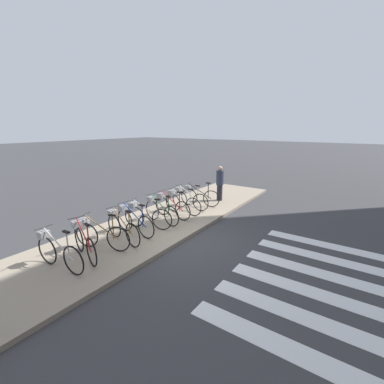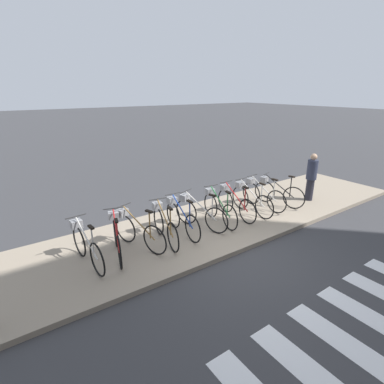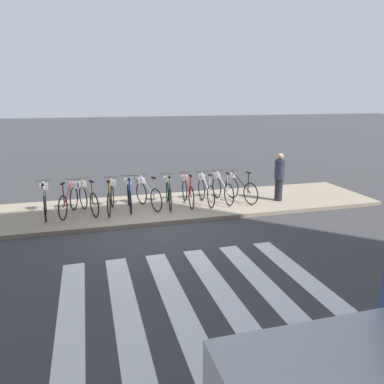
{
  "view_description": "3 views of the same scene",
  "coord_description": "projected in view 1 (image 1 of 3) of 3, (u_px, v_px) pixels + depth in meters",
  "views": [
    {
      "loc": [
        -5.9,
        -4.35,
        3.47
      ],
      "look_at": [
        1.43,
        0.67,
        1.2
      ],
      "focal_mm": 24.0,
      "sensor_mm": 36.0,
      "label": 1
    },
    {
      "loc": [
        -4.51,
        -4.54,
        3.77
      ],
      "look_at": [
        -0.49,
        1.22,
        1.34
      ],
      "focal_mm": 28.0,
      "sensor_mm": 36.0,
      "label": 2
    },
    {
      "loc": [
        -1.81,
        -9.94,
        3.57
      ],
      "look_at": [
        1.31,
        1.08,
        0.64
      ],
      "focal_mm": 35.0,
      "sensor_mm": 36.0,
      "label": 3
    }
  ],
  "objects": [
    {
      "name": "parked_bicycle_8",
      "position": [
        181.0,
        202.0,
        10.15
      ],
      "size": [
        0.46,
        1.74,
        1.06
      ],
      "color": "black",
      "rests_on": "sidewalk"
    },
    {
      "name": "pedestrian",
      "position": [
        220.0,
        183.0,
        11.85
      ],
      "size": [
        0.34,
        0.34,
        1.62
      ],
      "color": "#23232D",
      "rests_on": "sidewalk"
    },
    {
      "name": "sidewalk",
      "position": [
        147.0,
        229.0,
        8.81
      ],
      "size": [
        15.35,
        3.15,
        0.12
      ],
      "color": "gray",
      "rests_on": "ground_plane"
    },
    {
      "name": "parked_bicycle_10",
      "position": [
        198.0,
        195.0,
        11.11
      ],
      "size": [
        0.62,
        1.68,
        1.06
      ],
      "color": "black",
      "rests_on": "sidewalk"
    },
    {
      "name": "ground_plane",
      "position": [
        184.0,
        242.0,
        7.96
      ],
      "size": [
        120.0,
        120.0,
        0.0
      ],
      "primitive_type": "plane",
      "color": "#38383A"
    },
    {
      "name": "parked_bicycle_3",
      "position": [
        121.0,
        227.0,
        7.65
      ],
      "size": [
        0.47,
        1.72,
        1.06
      ],
      "color": "black",
      "rests_on": "sidewalk"
    },
    {
      "name": "parked_bicycle_5",
      "position": [
        146.0,
        215.0,
        8.63
      ],
      "size": [
        0.67,
        1.66,
        1.06
      ],
      "color": "black",
      "rests_on": "sidewalk"
    },
    {
      "name": "parked_bicycle_7",
      "position": [
        170.0,
        206.0,
        9.69
      ],
      "size": [
        0.46,
        1.74,
        1.06
      ],
      "color": "black",
      "rests_on": "sidewalk"
    },
    {
      "name": "parked_bicycle_6",
      "position": [
        160.0,
        210.0,
        9.16
      ],
      "size": [
        0.46,
        1.73,
        1.06
      ],
      "color": "black",
      "rests_on": "sidewalk"
    },
    {
      "name": "parked_bicycle_2",
      "position": [
        99.0,
        234.0,
        7.15
      ],
      "size": [
        0.67,
        1.66,
        1.06
      ],
      "color": "black",
      "rests_on": "sidewalk"
    },
    {
      "name": "parked_bicycle_1",
      "position": [
        83.0,
        241.0,
        6.7
      ],
      "size": [
        0.62,
        1.68,
        1.06
      ],
      "color": "black",
      "rests_on": "sidewalk"
    },
    {
      "name": "parked_bicycle_0",
      "position": [
        57.0,
        251.0,
        6.15
      ],
      "size": [
        0.46,
        1.73,
        1.06
      ],
      "color": "black",
      "rests_on": "sidewalk"
    },
    {
      "name": "parked_bicycle_4",
      "position": [
        133.0,
        220.0,
        8.17
      ],
      "size": [
        0.46,
        1.74,
        1.06
      ],
      "color": "black",
      "rests_on": "sidewalk"
    },
    {
      "name": "parked_bicycle_9",
      "position": [
        188.0,
        198.0,
        10.69
      ],
      "size": [
        0.46,
        1.74,
        1.06
      ],
      "color": "black",
      "rests_on": "sidewalk"
    }
  ]
}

